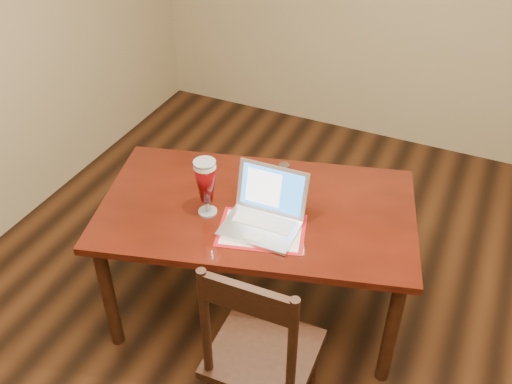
% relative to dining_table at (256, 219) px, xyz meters
% --- Properties ---
extents(ground, '(5.00, 5.00, 0.00)m').
position_rel_dining_table_xyz_m(ground, '(0.42, -0.30, -0.67)').
color(ground, black).
rests_on(ground, ground).
extents(room_shell, '(4.51, 5.01, 2.71)m').
position_rel_dining_table_xyz_m(room_shell, '(0.42, -0.30, 1.09)').
color(room_shell, tan).
rests_on(room_shell, ground).
extents(dining_table, '(1.78, 1.29, 1.06)m').
position_rel_dining_table_xyz_m(dining_table, '(0.00, 0.00, 0.00)').
color(dining_table, '#481309').
rests_on(dining_table, ground).
extents(dining_chair, '(0.47, 0.45, 1.07)m').
position_rel_dining_table_xyz_m(dining_chair, '(0.32, -0.64, -0.17)').
color(dining_chair, black).
rests_on(dining_chair, ground).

